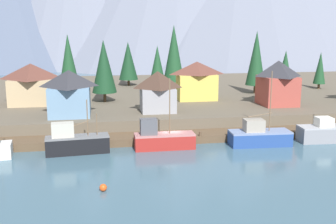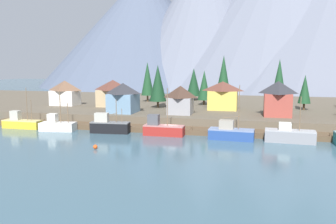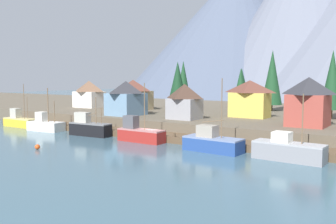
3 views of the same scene
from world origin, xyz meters
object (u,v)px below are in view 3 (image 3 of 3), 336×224
Objects in this scene: house_white at (89,94)px; conifer_centre at (178,83)px; conifer_mid_left at (272,77)px; conifer_far_left at (241,87)px; house_red at (308,101)px; conifer_near_left at (183,80)px; fishing_boat_yellow at (20,121)px; house_tan at (133,94)px; conifer_mid_right at (332,80)px; fishing_boat_black at (89,128)px; fishing_boat_white at (45,125)px; channel_buoy at (37,147)px; conifer_back_left at (242,85)px; house_yellow at (250,98)px; house_grey at (185,101)px; fishing_boat_blue at (212,142)px; fishing_boat_grey at (288,150)px; fishing_boat_red at (140,133)px; house_blue at (126,98)px.

conifer_centre is at bearing 2.01° from house_white.
conifer_mid_left reaches higher than conifer_far_left.
house_red is 0.64× the size of conifer_near_left.
conifer_mid_left is at bearing 120.44° from house_red.
conifer_centre is at bearing 41.16° from fishing_boat_yellow.
house_tan is 41.28m from conifer_mid_right.
conifer_near_left is (-2.93, 34.24, 7.71)m from fishing_boat_black.
channel_buoy is (14.12, -12.07, -0.73)m from fishing_boat_white.
house_white reaches higher than fishing_boat_yellow.
conifer_back_left reaches higher than fishing_boat_white.
house_red reaches higher than house_yellow.
house_red is at bearing -15.03° from conifer_centre.
channel_buoy is (-15.45, -48.80, -9.42)m from conifer_mid_left.
fishing_boat_black is 0.58× the size of conifer_mid_left.
conifer_near_left is at bearing 36.94° from house_white.
house_tan is at bearing -159.23° from conifer_far_left.
fishing_boat_white is 0.65× the size of conifer_mid_right.
conifer_near_left is 36.64m from conifer_mid_right.
house_grey is at bearing -105.56° from conifer_mid_left.
channel_buoy is (6.08, -46.72, -8.73)m from conifer_near_left.
fishing_boat_black is (19.77, -0.24, 0.25)m from fishing_boat_yellow.
conifer_far_left is at bearing -123.66° from conifer_mid_left.
conifer_back_left is at bearing 57.40° from fishing_boat_white.
conifer_mid_right is 1.14× the size of conifer_centre.
conifer_mid_right is at bearing 85.79° from house_red.
fishing_boat_white is 34.24m from fishing_boat_blue.
conifer_back_left is 13.68× the size of channel_buoy.
fishing_boat_grey is at bearing -28.14° from house_grey.
fishing_boat_white is 18.59m from channel_buoy.
fishing_boat_yellow is 0.80× the size of conifer_centre.
conifer_near_left is at bearing 122.62° from house_grey.
house_white is at bearing -158.26° from conifer_mid_left.
fishing_boat_white is 0.74× the size of conifer_centre.
fishing_boat_blue reaches higher than house_yellow.
fishing_boat_yellow is at bearing -136.77° from conifer_mid_left.
conifer_back_left is (-1.31, 41.10, 6.67)m from fishing_boat_red.
house_yellow reaches higher than fishing_boat_white.
channel_buoy is at bearing -137.58° from house_red.
conifer_back_left is 0.91× the size of conifer_centre.
fishing_boat_blue is 28.97m from conifer_mid_right.
fishing_boat_blue is 49.37m from house_white.
fishing_boat_grey is 1.15× the size of house_tan.
fishing_boat_red is 1.35× the size of house_blue.
fishing_boat_yellow reaches higher than channel_buoy.
conifer_centre is (11.96, 0.06, 2.64)m from house_tan.
conifer_far_left reaches higher than house_white.
house_grey is 0.84× the size of house_red.
fishing_boat_white is 1.28× the size of house_grey.
conifer_near_left reaches higher than fishing_boat_blue.
fishing_boat_black is at bearing -177.66° from fishing_boat_grey.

